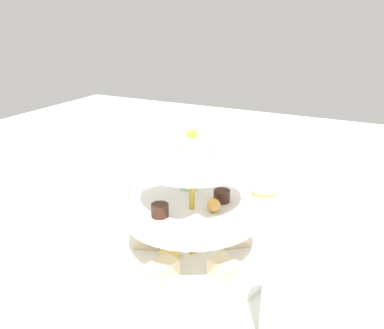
{
  "coord_description": "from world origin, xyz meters",
  "views": [
    {
      "loc": [
        0.56,
        0.28,
        0.42
      ],
      "look_at": [
        0.0,
        0.0,
        0.18
      ],
      "focal_mm": 37.05,
      "sensor_mm": 36.0,
      "label": 1
    }
  ],
  "objects_px": {
    "teacup_with_saucer": "(263,200)",
    "water_glass_mid_back": "(117,201)",
    "butter_knife_right": "(344,250)",
    "water_glass_short_left": "(208,185)",
    "tiered_serving_stand": "(192,221)",
    "water_glass_tall_right": "(287,304)"
  },
  "relations": [
    {
      "from": "water_glass_tall_right",
      "to": "water_glass_mid_back",
      "type": "xyz_separation_m",
      "value": [
        -0.19,
        -0.41,
        -0.02
      ]
    },
    {
      "from": "tiered_serving_stand",
      "to": "butter_knife_right",
      "type": "xyz_separation_m",
      "value": [
        -0.15,
        0.25,
        -0.07
      ]
    },
    {
      "from": "tiered_serving_stand",
      "to": "water_glass_short_left",
      "type": "bearing_deg",
      "value": -162.61
    },
    {
      "from": "water_glass_tall_right",
      "to": "butter_knife_right",
      "type": "relative_size",
      "value": 0.8
    },
    {
      "from": "tiered_serving_stand",
      "to": "water_glass_tall_right",
      "type": "xyz_separation_m",
      "value": [
        0.13,
        0.2,
        -0.01
      ]
    },
    {
      "from": "water_glass_tall_right",
      "to": "water_glass_mid_back",
      "type": "distance_m",
      "value": 0.45
    },
    {
      "from": "water_glass_short_left",
      "to": "water_glass_mid_back",
      "type": "height_order",
      "value": "water_glass_mid_back"
    },
    {
      "from": "water_glass_tall_right",
      "to": "butter_knife_right",
      "type": "distance_m",
      "value": 0.29
    },
    {
      "from": "water_glass_tall_right",
      "to": "butter_knife_right",
      "type": "bearing_deg",
      "value": 170.29
    },
    {
      "from": "tiered_serving_stand",
      "to": "teacup_with_saucer",
      "type": "height_order",
      "value": "tiered_serving_stand"
    },
    {
      "from": "butter_knife_right",
      "to": "water_glass_short_left",
      "type": "bearing_deg",
      "value": 51.6
    },
    {
      "from": "butter_knife_right",
      "to": "water_glass_mid_back",
      "type": "xyz_separation_m",
      "value": [
        0.09,
        -0.46,
        0.04
      ]
    },
    {
      "from": "water_glass_short_left",
      "to": "teacup_with_saucer",
      "type": "bearing_deg",
      "value": 96.89
    },
    {
      "from": "water_glass_tall_right",
      "to": "water_glass_mid_back",
      "type": "height_order",
      "value": "water_glass_tall_right"
    },
    {
      "from": "teacup_with_saucer",
      "to": "water_glass_mid_back",
      "type": "relative_size",
      "value": 0.99
    },
    {
      "from": "teacup_with_saucer",
      "to": "water_glass_mid_back",
      "type": "bearing_deg",
      "value": -54.95
    },
    {
      "from": "tiered_serving_stand",
      "to": "water_glass_mid_back",
      "type": "distance_m",
      "value": 0.22
    },
    {
      "from": "water_glass_short_left",
      "to": "teacup_with_saucer",
      "type": "distance_m",
      "value": 0.13
    },
    {
      "from": "water_glass_short_left",
      "to": "tiered_serving_stand",
      "type": "bearing_deg",
      "value": 17.39
    },
    {
      "from": "tiered_serving_stand",
      "to": "teacup_with_saucer",
      "type": "distance_m",
      "value": 0.26
    },
    {
      "from": "tiered_serving_stand",
      "to": "water_glass_tall_right",
      "type": "bearing_deg",
      "value": 57.59
    },
    {
      "from": "teacup_with_saucer",
      "to": "water_glass_mid_back",
      "type": "distance_m",
      "value": 0.33
    }
  ]
}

